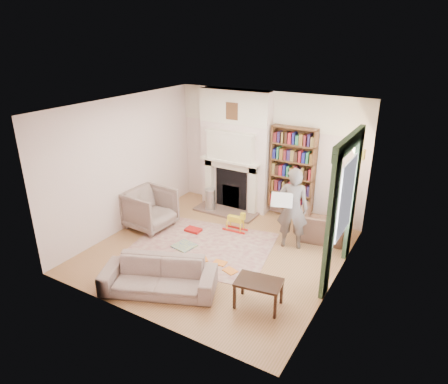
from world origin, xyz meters
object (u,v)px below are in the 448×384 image
Objects in this scene: bookcase at (292,169)px; rocking_horse at (235,221)px; armchair_left at (150,209)px; paraffin_heater at (210,200)px; armchair_reading at (323,225)px; man_reading at (293,208)px; sofa at (159,276)px; coffee_table at (258,294)px.

bookcase is 3.56× the size of rocking_horse.
bookcase reaches higher than rocking_horse.
bookcase is 1.98× the size of armchair_left.
paraffin_heater is 1.19m from rocking_horse.
armchair_left reaches higher than paraffin_heater.
armchair_reading is 3.65m from armchair_left.
man_reading is 2.99× the size of paraffin_heater.
bookcase is 1.93× the size of armchair_reading.
rocking_horse is at bearing -62.63° from armchair_left.
sofa reaches higher than rocking_horse.
paraffin_heater reaches higher than coffee_table.
bookcase is at bearing -43.55° from armchair_reading.
armchair_reading is 2.72m from paraffin_heater.
armchair_reading is at bearing 77.19° from coffee_table.
man_reading is 2.42m from paraffin_heater.
sofa reaches higher than coffee_table.
paraffin_heater reaches higher than sofa.
coffee_table is (3.21, -1.27, -0.20)m from armchair_left.
coffee_table is at bearing -56.98° from rocking_horse.
sofa is at bearing 45.15° from man_reading.
armchair_left is (-2.44, -1.97, -0.75)m from bookcase.
man_reading is (-0.45, -0.60, 0.51)m from armchair_reading.
rocking_horse is at bearing 65.67° from sofa.
sofa is 1.65m from coffee_table.
rocking_horse is (-1.26, 0.02, -0.59)m from man_reading.
armchair_left is 2.38m from sofa.
paraffin_heater is at bearing -32.29° from man_reading.
coffee_table is (1.58, 0.46, -0.05)m from sofa.
coffee_table is 3.66m from paraffin_heater.
bookcase is at bearing -47.85° from armchair_left.
bookcase is 3.23m from armchair_left.
armchair_left reaches higher than coffee_table.
armchair_reading is at bearing -65.25° from armchair_left.
armchair_left is at bearing 149.72° from coffee_table.
armchair_left is 0.50× the size of sofa.
armchair_reading reaches higher than paraffin_heater.
man_reading is 3.16× the size of rocking_horse.
sofa is (1.63, -1.73, -0.15)m from armchair_left.
coffee_table is at bearing -108.35° from armchair_left.
armchair_reading is at bearing -33.52° from bookcase.
armchair_left reaches higher than rocking_horse.
sofa is 2.65× the size of coffee_table.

